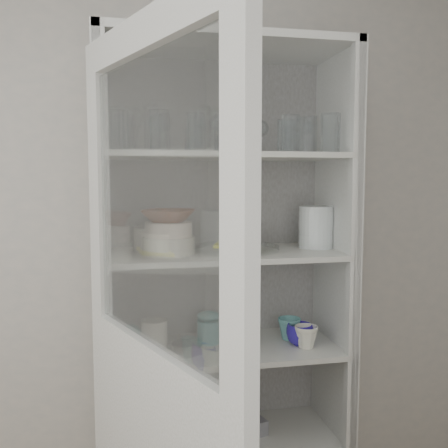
{
  "coord_description": "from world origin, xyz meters",
  "views": [
    {
      "loc": [
        -0.21,
        -0.72,
        1.57
      ],
      "look_at": [
        0.2,
        1.27,
        1.37
      ],
      "focal_mm": 40.0,
      "sensor_mm": 36.0,
      "label": 1
    }
  ],
  "objects_px": {
    "goblet_1": "(218,132)",
    "cream_dish": "(151,437)",
    "mug_teal": "(289,329)",
    "mug_white": "(306,337)",
    "glass_platter": "(237,248)",
    "white_ramekin": "(237,235)",
    "teal_jar": "(209,329)",
    "goblet_2": "(260,136)",
    "terracotta_bowl": "(168,216)",
    "grey_bowl_stack": "(316,227)",
    "cream_bowl": "(169,229)",
    "measuring_cups": "(185,348)",
    "mug_blue": "(300,334)",
    "pantry_cabinet": "(221,323)",
    "goblet_3": "(302,135)",
    "white_canister": "(154,335)",
    "cupboard_door": "(155,424)",
    "plate_stack_back": "(160,238)",
    "yellow_trivet": "(237,244)",
    "tin_box": "(238,427)",
    "goblet_0": "(158,132)",
    "plate_stack_front": "(169,245)"
  },
  "relations": [
    {
      "from": "pantry_cabinet",
      "to": "teal_jar",
      "type": "distance_m",
      "value": 0.06
    },
    {
      "from": "goblet_2",
      "to": "mug_white",
      "type": "xyz_separation_m",
      "value": [
        0.15,
        -0.2,
        -0.84
      ]
    },
    {
      "from": "plate_stack_front",
      "to": "measuring_cups",
      "type": "relative_size",
      "value": 1.91
    },
    {
      "from": "goblet_2",
      "to": "plate_stack_back",
      "type": "xyz_separation_m",
      "value": [
        -0.44,
        -0.02,
        -0.43
      ]
    },
    {
      "from": "white_canister",
      "to": "terracotta_bowl",
      "type": "bearing_deg",
      "value": -28.28
    },
    {
      "from": "goblet_1",
      "to": "cream_dish",
      "type": "relative_size",
      "value": 0.76
    },
    {
      "from": "glass_platter",
      "to": "cream_dish",
      "type": "height_order",
      "value": "glass_platter"
    },
    {
      "from": "plate_stack_back",
      "to": "cream_dish",
      "type": "relative_size",
      "value": 0.95
    },
    {
      "from": "cupboard_door",
      "to": "mug_teal",
      "type": "bearing_deg",
      "value": 114.36
    },
    {
      "from": "mug_white",
      "to": "measuring_cups",
      "type": "xyz_separation_m",
      "value": [
        -0.5,
        0.03,
        -0.02
      ]
    },
    {
      "from": "mug_white",
      "to": "plate_stack_back",
      "type": "bearing_deg",
      "value": 158.91
    },
    {
      "from": "yellow_trivet",
      "to": "tin_box",
      "type": "bearing_deg",
      "value": -38.94
    },
    {
      "from": "cream_bowl",
      "to": "measuring_cups",
      "type": "xyz_separation_m",
      "value": [
        0.06,
        -0.03,
        -0.48
      ]
    },
    {
      "from": "pantry_cabinet",
      "to": "cream_bowl",
      "type": "xyz_separation_m",
      "value": [
        -0.23,
        -0.09,
        0.42
      ]
    },
    {
      "from": "glass_platter",
      "to": "white_ramekin",
      "type": "height_order",
      "value": "white_ramekin"
    },
    {
      "from": "goblet_2",
      "to": "measuring_cups",
      "type": "relative_size",
      "value": 1.5
    },
    {
      "from": "terracotta_bowl",
      "to": "grey_bowl_stack",
      "type": "bearing_deg",
      "value": 4.61
    },
    {
      "from": "goblet_0",
      "to": "mug_white",
      "type": "height_order",
      "value": "goblet_0"
    },
    {
      "from": "white_canister",
      "to": "grey_bowl_stack",
      "type": "bearing_deg",
      "value": 1.58
    },
    {
      "from": "plate_stack_front",
      "to": "yellow_trivet",
      "type": "bearing_deg",
      "value": 8.53
    },
    {
      "from": "white_canister",
      "to": "white_ramekin",
      "type": "bearing_deg",
      "value": 1.8
    },
    {
      "from": "cream_bowl",
      "to": "white_ramekin",
      "type": "bearing_deg",
      "value": 8.53
    },
    {
      "from": "goblet_1",
      "to": "goblet_2",
      "type": "xyz_separation_m",
      "value": [
        0.19,
        0.04,
        -0.01
      ]
    },
    {
      "from": "teal_jar",
      "to": "measuring_cups",
      "type": "height_order",
      "value": "teal_jar"
    },
    {
      "from": "mug_teal",
      "to": "mug_white",
      "type": "relative_size",
      "value": 1.03
    },
    {
      "from": "mug_blue",
      "to": "teal_jar",
      "type": "xyz_separation_m",
      "value": [
        -0.37,
        0.1,
        0.01
      ]
    },
    {
      "from": "pantry_cabinet",
      "to": "mug_blue",
      "type": "bearing_deg",
      "value": -20.52
    },
    {
      "from": "terracotta_bowl",
      "to": "measuring_cups",
      "type": "height_order",
      "value": "terracotta_bowl"
    },
    {
      "from": "pantry_cabinet",
      "to": "measuring_cups",
      "type": "height_order",
      "value": "pantry_cabinet"
    },
    {
      "from": "grey_bowl_stack",
      "to": "tin_box",
      "type": "relative_size",
      "value": 0.85
    },
    {
      "from": "goblet_2",
      "to": "glass_platter",
      "type": "height_order",
      "value": "goblet_2"
    },
    {
      "from": "terracotta_bowl",
      "to": "mug_white",
      "type": "relative_size",
      "value": 2.09
    },
    {
      "from": "white_ramekin",
      "to": "tin_box",
      "type": "height_order",
      "value": "white_ramekin"
    },
    {
      "from": "cream_bowl",
      "to": "white_ramekin",
      "type": "height_order",
      "value": "cream_bowl"
    },
    {
      "from": "teal_jar",
      "to": "goblet_2",
      "type": "bearing_deg",
      "value": 13.43
    },
    {
      "from": "goblet_3",
      "to": "mug_blue",
      "type": "relative_size",
      "value": 1.56
    },
    {
      "from": "teal_jar",
      "to": "mug_blue",
      "type": "bearing_deg",
      "value": -15.71
    },
    {
      "from": "mug_blue",
      "to": "mug_white",
      "type": "relative_size",
      "value": 1.15
    },
    {
      "from": "goblet_1",
      "to": "goblet_2",
      "type": "height_order",
      "value": "goblet_1"
    },
    {
      "from": "goblet_1",
      "to": "tin_box",
      "type": "height_order",
      "value": "goblet_1"
    },
    {
      "from": "glass_platter",
      "to": "mug_teal",
      "type": "relative_size",
      "value": 3.48
    },
    {
      "from": "terracotta_bowl",
      "to": "tin_box",
      "type": "distance_m",
      "value": 0.97
    },
    {
      "from": "glass_platter",
      "to": "white_canister",
      "type": "bearing_deg",
      "value": -178.2
    },
    {
      "from": "mug_teal",
      "to": "glass_platter",
      "type": "bearing_deg",
      "value": 167.0
    },
    {
      "from": "pantry_cabinet",
      "to": "cream_bowl",
      "type": "relative_size",
      "value": 11.28
    },
    {
      "from": "white_ramekin",
      "to": "mug_blue",
      "type": "relative_size",
      "value": 1.37
    },
    {
      "from": "mug_white",
      "to": "teal_jar",
      "type": "relative_size",
      "value": 0.84
    },
    {
      "from": "pantry_cabinet",
      "to": "plate_stack_front",
      "type": "relative_size",
      "value": 10.15
    },
    {
      "from": "grey_bowl_stack",
      "to": "goblet_1",
      "type": "bearing_deg",
      "value": 173.13
    },
    {
      "from": "measuring_cups",
      "to": "white_canister",
      "type": "xyz_separation_m",
      "value": [
        -0.12,
        0.06,
        0.04
      ]
    }
  ]
}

